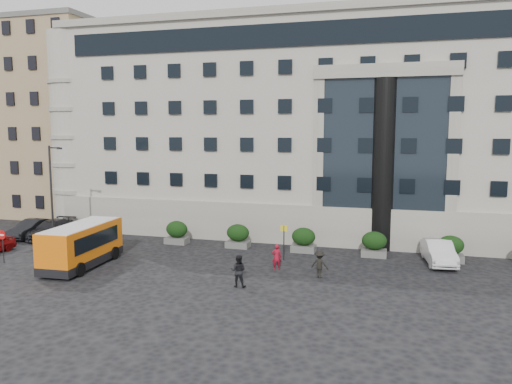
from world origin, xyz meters
TOP-DOWN VIEW (x-y plane):
  - ground at (0.00, 0.00)m, footprint 120.00×120.00m
  - civic_building at (6.00, 22.00)m, footprint 44.00×24.00m
  - entrance_column at (12.00, 10.30)m, footprint 1.80×1.80m
  - apartment_near at (-24.00, 20.00)m, footprint 14.00×14.00m
  - apartment_far at (-27.00, 38.00)m, footprint 13.00×13.00m
  - hedge_a at (-4.00, 7.80)m, footprint 1.80×1.26m
  - hedge_b at (1.20, 7.80)m, footprint 1.80×1.26m
  - hedge_c at (6.40, 7.80)m, footprint 1.80×1.26m
  - hedge_d at (11.60, 7.80)m, footprint 1.80×1.26m
  - hedge_e at (16.80, 7.80)m, footprint 1.80×1.26m
  - street_lamp at (-11.94, 3.00)m, footprint 1.16×0.18m
  - bus_stop_sign at (5.50, 5.00)m, footprint 0.50×0.08m
  - no_entry_sign at (-13.00, -1.04)m, footprint 0.64×0.16m
  - minibus at (-7.25, -0.24)m, footprint 2.86×6.96m
  - red_truck at (-17.55, 15.21)m, footprint 3.22×6.00m
  - parked_car_b at (-17.00, 6.62)m, footprint 1.63×4.63m
  - parked_car_c at (-15.22, 6.81)m, footprint 2.55×5.34m
  - parked_car_d at (-16.69, 11.81)m, footprint 2.15×4.57m
  - white_taxi at (15.97, 7.00)m, footprint 2.29×5.07m
  - pedestrian_a at (5.58, 2.43)m, footprint 0.74×0.61m
  - pedestrian_b at (4.23, -1.59)m, footprint 0.98×0.79m
  - pedestrian_c at (8.57, 1.48)m, footprint 1.20×0.83m

SIDE VIEW (x-z plane):
  - ground at x=0.00m, z-range 0.00..0.00m
  - parked_car_d at x=-16.69m, z-range 0.00..1.26m
  - parked_car_c at x=-15.22m, z-range 0.00..1.50m
  - parked_car_b at x=-17.00m, z-range 0.00..1.52m
  - white_taxi at x=15.97m, z-range 0.00..1.62m
  - pedestrian_c at x=8.57m, z-range 0.00..1.70m
  - pedestrian_a at x=5.58m, z-range 0.00..1.73m
  - hedge_a at x=-4.00m, z-range 0.01..1.85m
  - hedge_b at x=1.20m, z-range 0.01..1.85m
  - hedge_c at x=6.40m, z-range 0.01..1.85m
  - hedge_d at x=11.60m, z-range 0.01..1.85m
  - hedge_e at x=16.80m, z-range 0.01..1.85m
  - pedestrian_b at x=4.23m, z-range 0.00..1.91m
  - minibus at x=-7.25m, z-range 0.15..3.01m
  - red_truck at x=-17.55m, z-range 0.04..3.14m
  - no_entry_sign at x=-13.00m, z-range 0.49..2.81m
  - bus_stop_sign at x=5.50m, z-range 0.47..2.99m
  - street_lamp at x=-11.94m, z-range 0.37..8.37m
  - entrance_column at x=12.00m, z-range 0.00..13.00m
  - civic_building at x=6.00m, z-range 0.00..18.00m
  - apartment_near at x=-24.00m, z-range 0.00..20.00m
  - apartment_far at x=-27.00m, z-range 0.00..22.00m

